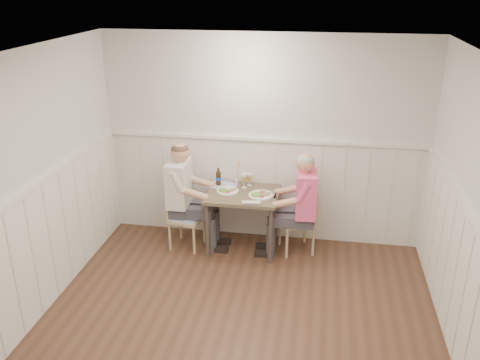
{
  "coord_description": "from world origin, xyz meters",
  "views": [
    {
      "loc": [
        0.7,
        -3.71,
        3.19
      ],
      "look_at": [
        -0.19,
        1.64,
        1.0
      ],
      "focal_mm": 38.0,
      "sensor_mm": 36.0,
      "label": 1
    }
  ],
  "objects_px": {
    "dining_table": "(243,201)",
    "grass_vase": "(237,173)",
    "beer_bottle": "(218,178)",
    "chair_left": "(183,214)",
    "man_in_pink": "(302,213)",
    "chair_right": "(301,218)",
    "diner_cream": "(183,203)"
  },
  "relations": [
    {
      "from": "dining_table",
      "to": "grass_vase",
      "type": "distance_m",
      "value": 0.37
    },
    {
      "from": "grass_vase",
      "to": "beer_bottle",
      "type": "bearing_deg",
      "value": -171.13
    },
    {
      "from": "dining_table",
      "to": "diner_cream",
      "type": "distance_m",
      "value": 0.74
    },
    {
      "from": "chair_right",
      "to": "grass_vase",
      "type": "relative_size",
      "value": 2.2
    },
    {
      "from": "dining_table",
      "to": "chair_left",
      "type": "distance_m",
      "value": 0.78
    },
    {
      "from": "chair_right",
      "to": "grass_vase",
      "type": "distance_m",
      "value": 0.97
    },
    {
      "from": "man_in_pink",
      "to": "chair_right",
      "type": "bearing_deg",
      "value": 93.79
    },
    {
      "from": "chair_left",
      "to": "man_in_pink",
      "type": "bearing_deg",
      "value": 0.7
    },
    {
      "from": "chair_right",
      "to": "diner_cream",
      "type": "relative_size",
      "value": 0.59
    },
    {
      "from": "chair_right",
      "to": "grass_vase",
      "type": "xyz_separation_m",
      "value": [
        -0.83,
        0.16,
        0.47
      ]
    },
    {
      "from": "beer_bottle",
      "to": "chair_left",
      "type": "bearing_deg",
      "value": -147.27
    },
    {
      "from": "dining_table",
      "to": "grass_vase",
      "type": "relative_size",
      "value": 2.32
    },
    {
      "from": "man_in_pink",
      "to": "beer_bottle",
      "type": "bearing_deg",
      "value": 167.08
    },
    {
      "from": "dining_table",
      "to": "beer_bottle",
      "type": "bearing_deg",
      "value": 150.07
    },
    {
      "from": "dining_table",
      "to": "chair_left",
      "type": "relative_size",
      "value": 1.07
    },
    {
      "from": "grass_vase",
      "to": "chair_left",
      "type": "bearing_deg",
      "value": -154.85
    },
    {
      "from": "chair_left",
      "to": "dining_table",
      "type": "bearing_deg",
      "value": 5.02
    },
    {
      "from": "man_in_pink",
      "to": "diner_cream",
      "type": "bearing_deg",
      "value": -179.92
    },
    {
      "from": "beer_bottle",
      "to": "grass_vase",
      "type": "height_order",
      "value": "grass_vase"
    },
    {
      "from": "chair_left",
      "to": "grass_vase",
      "type": "relative_size",
      "value": 2.17
    },
    {
      "from": "chair_right",
      "to": "chair_left",
      "type": "height_order",
      "value": "chair_right"
    },
    {
      "from": "dining_table",
      "to": "chair_right",
      "type": "height_order",
      "value": "chair_right"
    },
    {
      "from": "chair_right",
      "to": "beer_bottle",
      "type": "relative_size",
      "value": 3.55
    },
    {
      "from": "diner_cream",
      "to": "grass_vase",
      "type": "xyz_separation_m",
      "value": [
        0.62,
        0.28,
        0.34
      ]
    },
    {
      "from": "dining_table",
      "to": "chair_left",
      "type": "bearing_deg",
      "value": -174.98
    },
    {
      "from": "diner_cream",
      "to": "beer_bottle",
      "type": "bearing_deg",
      "value": 31.71
    },
    {
      "from": "chair_left",
      "to": "diner_cream",
      "type": "distance_m",
      "value": 0.14
    },
    {
      "from": "man_in_pink",
      "to": "beer_bottle",
      "type": "xyz_separation_m",
      "value": [
        -1.06,
        0.24,
        0.29
      ]
    },
    {
      "from": "chair_right",
      "to": "chair_left",
      "type": "relative_size",
      "value": 1.02
    },
    {
      "from": "chair_right",
      "to": "man_in_pink",
      "type": "relative_size",
      "value": 0.61
    },
    {
      "from": "grass_vase",
      "to": "chair_right",
      "type": "bearing_deg",
      "value": -11.24
    },
    {
      "from": "chair_left",
      "to": "beer_bottle",
      "type": "height_order",
      "value": "beer_bottle"
    }
  ]
}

